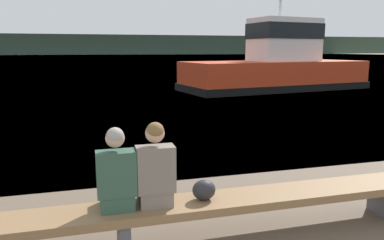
{
  "coord_description": "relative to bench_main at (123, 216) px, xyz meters",
  "views": [
    {
      "loc": [
        -0.53,
        -0.34,
        2.19
      ],
      "look_at": [
        1.36,
        6.51,
        0.84
      ],
      "focal_mm": 35.0,
      "sensor_mm": 36.0,
      "label": 1
    }
  ],
  "objects": [
    {
      "name": "person_left",
      "position": [
        -0.05,
        0.01,
        0.47
      ],
      "size": [
        0.41,
        0.39,
        0.91
      ],
      "color": "#2D4C3D",
      "rests_on": "bench_main"
    },
    {
      "name": "far_shoreline",
      "position": [
        0.24,
        169.21,
        3.81
      ],
      "size": [
        600.0,
        12.0,
        8.42
      ],
      "primitive_type": "cube",
      "color": "#2D3D2D",
      "rests_on": "ground"
    },
    {
      "name": "person_right",
      "position": [
        0.36,
        0.0,
        0.49
      ],
      "size": [
        0.41,
        0.4,
        0.94
      ],
      "color": "#70665B",
      "rests_on": "bench_main"
    },
    {
      "name": "shopping_bag",
      "position": [
        0.92,
        0.01,
        0.2
      ],
      "size": [
        0.27,
        0.22,
        0.24
      ],
      "color": "#232328",
      "rests_on": "bench_main"
    },
    {
      "name": "bench_main",
      "position": [
        0.0,
        0.0,
        0.0
      ],
      "size": [
        7.46,
        0.55,
        0.49
      ],
      "color": "brown",
      "rests_on": "ground"
    },
    {
      "name": "water_surface",
      "position": [
        0.24,
        122.03,
        -0.41
      ],
      "size": [
        240.0,
        240.0,
        0.0
      ],
      "primitive_type": "plane",
      "color": "teal",
      "rests_on": "ground"
    },
    {
      "name": "tugboat_red",
      "position": [
        9.79,
        14.96,
        0.8
      ],
      "size": [
        10.94,
        5.42,
        7.18
      ],
      "rotation": [
        0.0,
        0.0,
        1.74
      ],
      "color": "red",
      "rests_on": "water_surface"
    }
  ]
}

